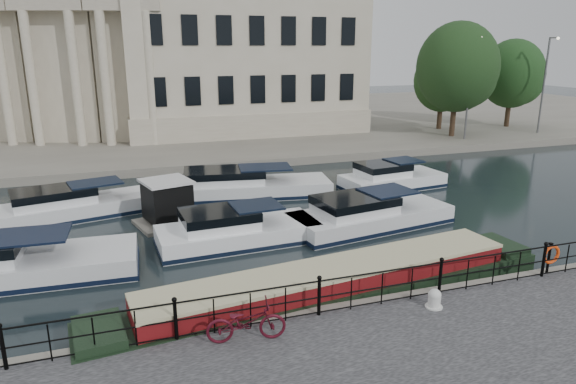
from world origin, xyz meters
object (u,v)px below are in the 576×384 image
(bicycle, at_px, (246,322))
(mooring_bollard, at_px, (434,299))
(narrowboat, at_px, (334,290))
(harbour_hut, at_px, (168,205))
(life_ring_post, at_px, (551,255))

(bicycle, height_order, mooring_bollard, bicycle)
(narrowboat, bearing_deg, mooring_bollard, -52.25)
(bicycle, height_order, harbour_hut, harbour_hut)
(mooring_bollard, height_order, narrowboat, narrowboat)
(life_ring_post, bearing_deg, narrowboat, 167.94)
(narrowboat, distance_m, harbour_hut, 10.16)
(bicycle, relative_size, harbour_hut, 0.63)
(bicycle, height_order, narrowboat, bicycle)
(mooring_bollard, bearing_deg, life_ring_post, 8.37)
(bicycle, bearing_deg, life_ring_post, -77.89)
(narrowboat, bearing_deg, life_ring_post, -18.56)
(life_ring_post, bearing_deg, harbour_hut, 136.87)
(harbour_hut, bearing_deg, mooring_bollard, -75.62)
(bicycle, distance_m, life_ring_post, 10.65)
(bicycle, xyz_separation_m, life_ring_post, (10.62, 0.70, 0.15))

